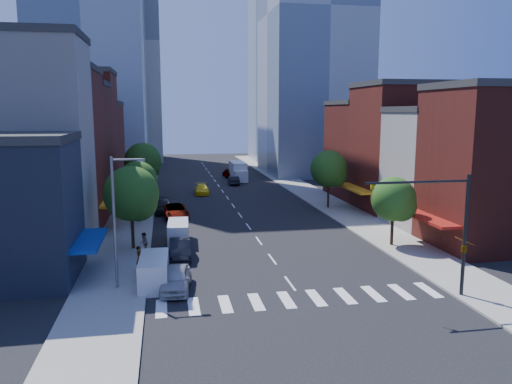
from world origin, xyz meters
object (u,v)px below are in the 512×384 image
at_px(parked_car_second, 180,249).
at_px(parked_car_third, 176,211).
at_px(traffic_car_oncoming, 234,180).
at_px(parked_car_front, 176,279).
at_px(box_truck, 238,172).
at_px(traffic_car_far, 229,173).
at_px(taxi, 202,189).
at_px(parked_car_rear, 164,206).
at_px(cargo_van_near, 154,272).
at_px(pedestrian_near, 139,259).
at_px(cargo_van_far, 178,233).
at_px(pedestrian_far, 144,243).

height_order(parked_car_second, parked_car_third, parked_car_second).
bearing_deg(traffic_car_oncoming, parked_car_front, 77.19).
xyz_separation_m(parked_car_front, box_truck, (12.13, 53.46, 0.70)).
distance_m(traffic_car_far, box_truck, 4.95).
bearing_deg(box_truck, taxi, -118.76).
distance_m(parked_car_rear, cargo_van_near, 25.90).
bearing_deg(traffic_car_far, parked_car_third, 69.66).
height_order(box_truck, pedestrian_near, box_truck).
bearing_deg(cargo_van_far, taxi, 83.91).
relative_size(parked_car_rear, cargo_van_far, 1.10).
height_order(parked_car_second, taxi, parked_car_second).
bearing_deg(pedestrian_far, parked_car_second, 58.07).
relative_size(parked_car_front, parked_car_rear, 0.92).
xyz_separation_m(parked_car_front, pedestrian_far, (-2.50, 9.22, 0.21)).
height_order(parked_car_rear, pedestrian_far, pedestrian_far).
bearing_deg(traffic_car_far, box_truck, 99.04).
height_order(parked_car_third, pedestrian_near, pedestrian_near).
bearing_deg(box_truck, pedestrian_far, -108.41).
xyz_separation_m(traffic_car_far, pedestrian_far, (-13.58, -49.02, 0.23)).
bearing_deg(taxi, pedestrian_far, -102.47).
distance_m(cargo_van_near, traffic_car_oncoming, 48.93).
distance_m(parked_car_third, traffic_car_far, 36.04).
relative_size(cargo_van_near, pedestrian_far, 2.81).
xyz_separation_m(cargo_van_far, taxi, (4.18, 27.29, -0.27)).
height_order(parked_car_front, parked_car_second, parked_car_front).
bearing_deg(cargo_van_far, pedestrian_far, -129.49).
height_order(cargo_van_far, pedestrian_far, cargo_van_far).
xyz_separation_m(box_truck, pedestrian_near, (-14.76, -49.14, -0.41)).
relative_size(parked_car_third, pedestrian_far, 3.22).
height_order(traffic_car_oncoming, traffic_car_far, traffic_car_far).
height_order(parked_car_rear, box_truck, box_truck).
relative_size(parked_car_front, parked_car_third, 0.84).
height_order(box_truck, pedestrian_far, box_truck).
bearing_deg(pedestrian_near, taxi, 12.11).
xyz_separation_m(cargo_van_far, traffic_car_oncoming, (10.11, 36.01, -0.27)).
bearing_deg(pedestrian_far, parked_car_rear, 172.03).
bearing_deg(parked_car_rear, cargo_van_far, -88.18).
height_order(parked_car_third, traffic_car_oncoming, parked_car_third).
bearing_deg(parked_car_third, parked_car_second, -95.35).
distance_m(parked_car_second, pedestrian_near, 4.50).
relative_size(parked_car_third, traffic_car_oncoming, 1.31).
xyz_separation_m(cargo_van_near, box_truck, (13.63, 52.32, 0.49)).
distance_m(parked_car_second, cargo_van_far, 4.99).
bearing_deg(parked_car_rear, traffic_car_far, 65.51).
relative_size(cargo_van_far, pedestrian_near, 2.48).
height_order(parked_car_third, box_truck, box_truck).
relative_size(parked_car_second, pedestrian_near, 2.56).
bearing_deg(traffic_car_far, parked_car_second, 74.95).
bearing_deg(cargo_van_far, parked_car_front, -89.66).
relative_size(traffic_car_far, box_truck, 0.59).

